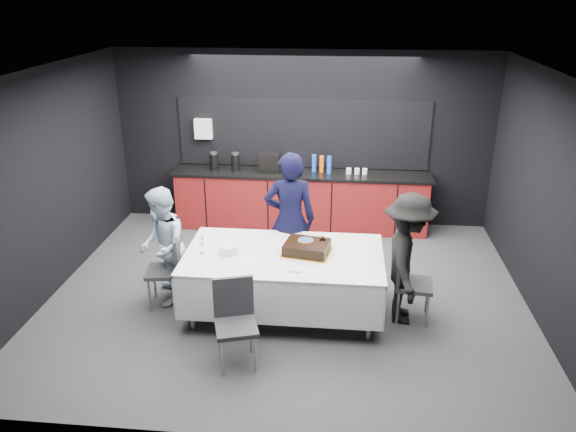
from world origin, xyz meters
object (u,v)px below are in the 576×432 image
object	(u,v)px
party_table	(284,264)
chair_left	(170,265)
person_center	(290,220)
person_right	(407,259)
champagne_flute	(201,241)
chair_near	(235,316)
cake_assembly	(307,248)
person_left	(162,247)
chair_right	(408,277)
plate_stack	(229,249)

from	to	relation	value
party_table	chair_left	distance (m)	1.40
party_table	person_center	world-z (taller)	person_center
chair_left	person_right	xyz separation A→B (m)	(2.82, -0.06, 0.25)
champagne_flute	chair_near	bearing A→B (deg)	-58.37
party_table	cake_assembly	distance (m)	0.34
cake_assembly	champagne_flute	size ratio (longest dim) A/B	2.72
person_right	person_left	bearing A→B (deg)	90.17
chair_right	person_center	distance (m)	1.66
person_left	person_right	distance (m)	2.93
chair_near	person_left	xyz separation A→B (m)	(-1.10, 1.12, 0.21)
plate_stack	chair_right	bearing A→B (deg)	1.66
cake_assembly	chair_near	xyz separation A→B (m)	(-0.67, -1.05, -0.31)
person_left	person_right	xyz separation A→B (m)	(2.93, -0.14, 0.04)
person_left	champagne_flute	bearing A→B (deg)	52.52
chair_left	person_right	distance (m)	2.83
person_left	cake_assembly	bearing A→B (deg)	71.63
party_table	person_center	distance (m)	0.77
party_table	person_left	world-z (taller)	person_left
chair_left	chair_right	distance (m)	2.85
plate_stack	chair_left	distance (m)	0.82
chair_left	chair_right	size ratio (longest dim) A/B	1.00
party_table	person_right	xyz separation A→B (m)	(1.42, -0.02, 0.15)
person_left	person_right	world-z (taller)	person_right
chair_left	chair_near	bearing A→B (deg)	-46.25
person_center	champagne_flute	bearing A→B (deg)	33.83
plate_stack	person_center	distance (m)	1.01
party_table	plate_stack	size ratio (longest dim) A/B	10.53
plate_stack	person_left	world-z (taller)	person_left
champagne_flute	chair_left	size ratio (longest dim) A/B	0.24
cake_assembly	chair_right	world-z (taller)	cake_assembly
chair_left	person_left	distance (m)	0.24
party_table	cake_assembly	xyz separation A→B (m)	(0.27, 0.05, 0.21)
chair_right	person_left	bearing A→B (deg)	177.90
person_center	person_right	xyz separation A→B (m)	(1.42, -0.75, -0.11)
plate_stack	person_center	size ratio (longest dim) A/B	0.12
chair_near	person_right	xyz separation A→B (m)	(1.82, 0.98, 0.25)
party_table	person_left	size ratio (longest dim) A/B	1.56
chair_near	person_left	distance (m)	1.58
cake_assembly	champagne_flute	world-z (taller)	champagne_flute
cake_assembly	person_left	distance (m)	1.78
plate_stack	chair_right	xyz separation A→B (m)	(2.09, 0.06, -0.30)
person_center	person_right	world-z (taller)	person_center
chair_near	person_center	world-z (taller)	person_center
champagne_flute	person_center	xyz separation A→B (m)	(0.96, 0.82, -0.04)
champagne_flute	cake_assembly	bearing A→B (deg)	6.77
champagne_flute	chair_left	xyz separation A→B (m)	(-0.44, 0.14, -0.40)
chair_near	person_left	size ratio (longest dim) A/B	0.62
chair_left	plate_stack	bearing A→B (deg)	-7.25
cake_assembly	chair_left	world-z (taller)	cake_assembly
chair_left	chair_right	xyz separation A→B (m)	(2.85, -0.04, 0.00)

